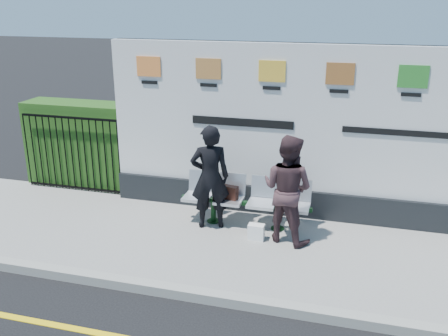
# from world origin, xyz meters

# --- Properties ---
(pavement) EXTENTS (14.00, 3.00, 0.12)m
(pavement) POSITION_xyz_m (0.00, 2.50, 0.06)
(pavement) COLOR gray
(pavement) RESTS_ON ground
(kerb) EXTENTS (14.00, 0.18, 0.14)m
(kerb) POSITION_xyz_m (0.00, 1.00, 0.07)
(kerb) COLOR gray
(kerb) RESTS_ON ground
(billboard) EXTENTS (8.00, 0.30, 3.00)m
(billboard) POSITION_xyz_m (0.50, 3.85, 1.42)
(billboard) COLOR black
(billboard) RESTS_ON pavement
(hedge) EXTENTS (2.35, 0.70, 1.70)m
(hedge) POSITION_xyz_m (-4.58, 4.30, 0.97)
(hedge) COLOR #244D17
(hedge) RESTS_ON pavement
(railing) EXTENTS (2.05, 0.06, 1.54)m
(railing) POSITION_xyz_m (-4.58, 3.85, 0.89)
(railing) COLOR black
(railing) RESTS_ON pavement
(bench) EXTENTS (2.16, 0.58, 0.46)m
(bench) POSITION_xyz_m (-0.88, 3.15, 0.35)
(bench) COLOR #B9BCC2
(bench) RESTS_ON pavement
(woman_left) EXTENTS (0.75, 0.62, 1.77)m
(woman_left) POSITION_xyz_m (-1.44, 2.97, 1.01)
(woman_left) COLOR black
(woman_left) RESTS_ON pavement
(woman_right) EXTENTS (1.02, 0.91, 1.74)m
(woman_right) POSITION_xyz_m (-0.13, 2.82, 0.99)
(woman_right) COLOR #3C272B
(woman_right) RESTS_ON pavement
(handbag_brown) EXTENTS (0.31, 0.18, 0.23)m
(handbag_brown) POSITION_xyz_m (-1.16, 3.15, 0.70)
(handbag_brown) COLOR black
(handbag_brown) RESTS_ON bench
(carrier_bag_white) EXTENTS (0.26, 0.16, 0.26)m
(carrier_bag_white) POSITION_xyz_m (-0.59, 2.69, 0.25)
(carrier_bag_white) COLOR white
(carrier_bag_white) RESTS_ON pavement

